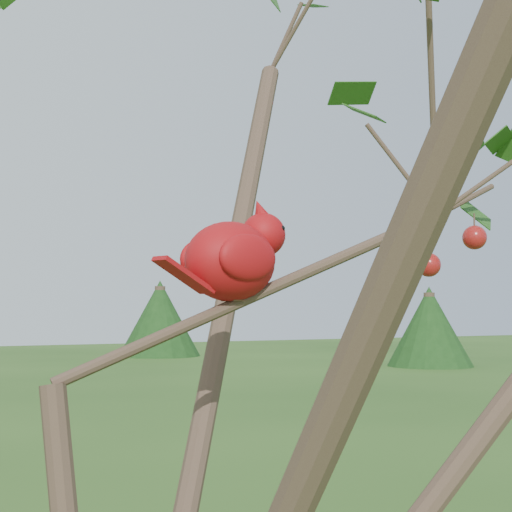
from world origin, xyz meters
The scene contains 2 objects.
crabapple_tree centered at (0.03, -0.02, 2.12)m, with size 2.35×2.05×2.95m.
cardinal centered at (0.21, 0.08, 2.12)m, with size 0.24×0.15×0.17m.
Camera 1 is at (-0.26, -0.96, 2.06)m, focal length 55.00 mm.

